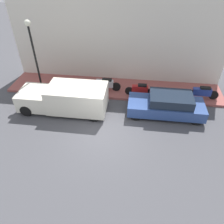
# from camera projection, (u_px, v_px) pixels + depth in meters

# --- Properties ---
(ground_plane) EXTENTS (60.00, 60.00, 0.00)m
(ground_plane) POSITION_uv_depth(u_px,v_px,m) (104.00, 133.00, 11.67)
(ground_plane) COLOR #47474C
(sidewalk) EXTENTS (2.59, 14.42, 0.15)m
(sidewalk) POSITION_uv_depth(u_px,v_px,m) (114.00, 88.00, 15.17)
(sidewalk) COLOR #934C47
(sidewalk) RESTS_ON ground_plane
(building_facade) EXTENTS (0.30, 14.42, 6.18)m
(building_facade) POSITION_uv_depth(u_px,v_px,m) (117.00, 38.00, 14.45)
(building_facade) COLOR silver
(building_facade) RESTS_ON ground_plane
(parked_car) EXTENTS (1.76, 4.35, 1.35)m
(parked_car) POSITION_uv_depth(u_px,v_px,m) (167.00, 105.00, 12.61)
(parked_car) COLOR #2D4784
(parked_car) RESTS_ON ground_plane
(delivery_van) EXTENTS (1.96, 5.18, 1.63)m
(delivery_van) POSITION_uv_depth(u_px,v_px,m) (65.00, 98.00, 12.84)
(delivery_van) COLOR silver
(delivery_van) RESTS_ON ground_plane
(scooter_silver) EXTENTS (0.30, 2.15, 0.85)m
(scooter_silver) POSITION_uv_depth(u_px,v_px,m) (105.00, 84.00, 14.57)
(scooter_silver) COLOR #B7B7BF
(scooter_silver) RESTS_ON sidewalk
(motorcycle_red) EXTENTS (0.30, 1.90, 0.81)m
(motorcycle_red) POSITION_uv_depth(u_px,v_px,m) (140.00, 89.00, 14.08)
(motorcycle_red) COLOR #B21E1E
(motorcycle_red) RESTS_ON sidewalk
(motorcycle_blue) EXTENTS (0.30, 2.10, 0.84)m
(motorcycle_blue) POSITION_uv_depth(u_px,v_px,m) (202.00, 92.00, 13.77)
(motorcycle_blue) COLOR navy
(motorcycle_blue) RESTS_ON sidewalk
(motorcycle_black) EXTENTS (0.30, 1.83, 0.80)m
(motorcycle_black) POSITION_uv_depth(u_px,v_px,m) (78.00, 85.00, 14.47)
(motorcycle_black) COLOR black
(motorcycle_black) RESTS_ON sidewalk
(streetlamp) EXTENTS (0.37, 0.37, 4.55)m
(streetlamp) POSITION_uv_depth(u_px,v_px,m) (32.00, 45.00, 12.98)
(streetlamp) COLOR black
(streetlamp) RESTS_ON sidewalk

